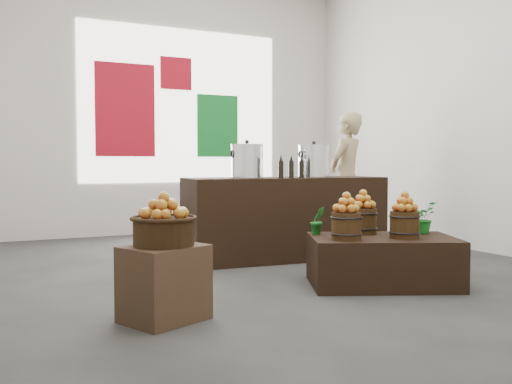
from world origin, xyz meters
name	(u,v)px	position (x,y,z in m)	size (l,w,h in m)	color
ground	(265,271)	(0.00, 0.00, 0.00)	(7.00, 7.00, 0.00)	#3B3B38
back_wall	(163,105)	(0.00, 3.50, 2.00)	(6.00, 0.04, 4.00)	beige
back_opening	(182,106)	(0.30, 3.48, 2.00)	(3.20, 0.02, 2.40)	white
deco_red_left	(125,110)	(-0.60, 3.47, 1.90)	(0.90, 0.04, 1.40)	#A40C1D
deco_green_right	(218,126)	(0.90, 3.47, 1.70)	(0.70, 0.04, 1.00)	#117327
deco_red_upper	(176,73)	(0.20, 3.47, 2.50)	(0.50, 0.04, 0.50)	#A40C1D
crate	(164,283)	(-1.47, -1.32, 0.27)	(0.53, 0.43, 0.53)	#4E3624
wicker_basket	(164,232)	(-1.47, -1.32, 0.63)	(0.42, 0.42, 0.19)	black
apples_in_basket	(164,205)	(-1.47, -1.32, 0.81)	(0.33, 0.33, 0.18)	maroon
display_table	(382,261)	(0.63, -1.08, 0.22)	(1.28, 0.79, 0.44)	black
apple_bucket_front_left	(346,226)	(0.23, -1.09, 0.56)	(0.26, 0.26, 0.24)	#3A250F
apples_in_bucket_front_left	(346,202)	(0.23, -1.09, 0.77)	(0.19, 0.19, 0.17)	maroon
apple_bucket_front_right	(405,225)	(0.75, -1.24, 0.56)	(0.26, 0.26, 0.24)	#3A250F
apples_in_bucket_front_right	(405,202)	(0.75, -1.24, 0.77)	(0.19, 0.19, 0.17)	maroon
apple_bucket_rear	(363,221)	(0.61, -0.81, 0.56)	(0.26, 0.26, 0.24)	#3A250F
apples_in_bucket_rear	(363,199)	(0.61, -0.81, 0.77)	(0.19, 0.19, 0.17)	maroon
herb_garnish_right	(422,218)	(1.12, -1.05, 0.59)	(0.27, 0.23, 0.30)	#15651C
herb_garnish_left	(318,221)	(0.20, -0.68, 0.57)	(0.14, 0.11, 0.26)	#15651C
counter	(285,218)	(0.55, 0.57, 0.47)	(2.29, 0.73, 0.94)	black
stock_pot_left	(247,162)	(0.08, 0.61, 1.12)	(0.35, 0.35, 0.35)	silver
stock_pot_center	(314,162)	(0.91, 0.54, 1.12)	(0.35, 0.35, 0.35)	silver
oil_cruets	(294,166)	(0.53, 0.34, 1.07)	(0.25, 0.06, 0.26)	black
shopper	(346,178)	(1.96, 1.38, 0.90)	(0.66, 0.43, 1.80)	#98865D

